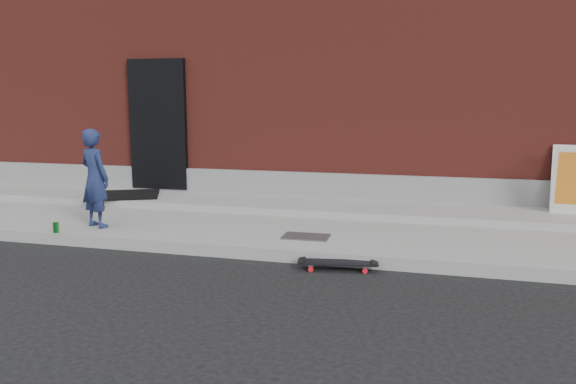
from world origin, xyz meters
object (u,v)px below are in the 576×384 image
(pizza_sign, at_px, (574,180))
(soda_can, at_px, (56,228))
(skateboard, at_px, (338,263))
(child, at_px, (95,178))

(pizza_sign, relative_size, soda_can, 7.16)
(pizza_sign, bearing_deg, soda_can, -158.97)
(skateboard, distance_m, soda_can, 3.70)
(child, bearing_deg, pizza_sign, -140.16)
(skateboard, xyz_separation_m, soda_can, (-3.69, 0.17, 0.14))
(skateboard, distance_m, pizza_sign, 4.00)
(skateboard, bearing_deg, pizza_sign, 43.10)
(soda_can, bearing_deg, pizza_sign, 21.03)
(soda_can, bearing_deg, skateboard, -2.64)
(pizza_sign, distance_m, soda_can, 7.06)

